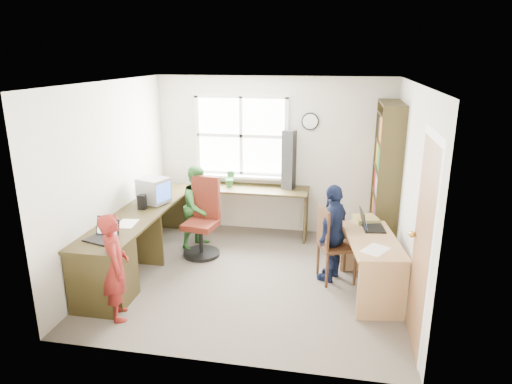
% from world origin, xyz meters
% --- Properties ---
extents(room, '(3.64, 3.44, 2.44)m').
position_xyz_m(room, '(0.01, 0.10, 1.22)').
color(room, '#4F473E').
rests_on(room, ground).
extents(l_desk, '(2.38, 2.95, 0.75)m').
position_xyz_m(l_desk, '(-1.31, -0.28, 0.46)').
color(l_desk, '#382F16').
rests_on(l_desk, ground).
extents(right_desk, '(0.73, 1.26, 0.69)m').
position_xyz_m(right_desk, '(1.43, -0.14, 0.50)').
color(right_desk, tan).
rests_on(right_desk, ground).
extents(bookshelf, '(0.30, 1.02, 2.10)m').
position_xyz_m(bookshelf, '(1.65, 1.19, 1.00)').
color(bookshelf, '#382F16').
rests_on(bookshelf, ground).
extents(swivel_chair, '(0.58, 0.58, 1.10)m').
position_xyz_m(swivel_chair, '(-0.81, 0.58, 0.47)').
color(swivel_chair, black).
rests_on(swivel_chair, ground).
extents(wooden_chair, '(0.53, 0.53, 0.95)m').
position_xyz_m(wooden_chair, '(0.97, 0.10, 0.52)').
color(wooden_chair, '#462917').
rests_on(wooden_chair, ground).
extents(crt_monitor, '(0.44, 0.42, 0.35)m').
position_xyz_m(crt_monitor, '(-1.45, 0.45, 0.93)').
color(crt_monitor, '#A0A0A5').
rests_on(crt_monitor, l_desk).
extents(laptop_left, '(0.38, 0.35, 0.22)m').
position_xyz_m(laptop_left, '(-1.50, -0.84, 0.80)').
color(laptop_left, black).
rests_on(laptop_left, l_desk).
extents(laptop_right, '(0.32, 0.37, 0.23)m').
position_xyz_m(laptop_right, '(1.40, 0.19, 0.74)').
color(laptop_right, black).
rests_on(laptop_right, right_desk).
extents(speaker_a, '(0.10, 0.10, 0.19)m').
position_xyz_m(speaker_a, '(-1.51, 0.20, 0.85)').
color(speaker_a, black).
rests_on(speaker_a, l_desk).
extents(speaker_b, '(0.09, 0.09, 0.18)m').
position_xyz_m(speaker_b, '(-1.52, 0.84, 0.84)').
color(speaker_b, black).
rests_on(speaker_b, l_desk).
extents(cd_tower, '(0.21, 0.20, 0.89)m').
position_xyz_m(cd_tower, '(0.27, 1.50, 1.19)').
color(cd_tower, black).
rests_on(cd_tower, l_desk).
extents(game_box, '(0.35, 0.35, 0.06)m').
position_xyz_m(game_box, '(1.37, 0.44, 0.72)').
color(game_box, red).
rests_on(game_box, right_desk).
extents(paper_a, '(0.24, 0.32, 0.00)m').
position_xyz_m(paper_a, '(-1.47, -0.36, 0.75)').
color(paper_a, white).
rests_on(paper_a, l_desk).
extents(paper_b, '(0.35, 0.38, 0.00)m').
position_xyz_m(paper_b, '(1.44, -0.45, 0.69)').
color(paper_b, white).
rests_on(paper_b, right_desk).
extents(potted_plant, '(0.18, 0.16, 0.27)m').
position_xyz_m(potted_plant, '(-0.62, 1.41, 0.89)').
color(potted_plant, '#2D7137').
rests_on(potted_plant, l_desk).
extents(person_red, '(0.44, 0.51, 1.17)m').
position_xyz_m(person_red, '(-1.23, -1.15, 0.58)').
color(person_red, maroon).
rests_on(person_red, ground).
extents(person_green, '(0.68, 0.73, 1.21)m').
position_xyz_m(person_green, '(-0.94, 0.83, 0.60)').
color(person_green, '#2F6D2B').
rests_on(person_green, ground).
extents(person_navy, '(0.54, 0.78, 1.22)m').
position_xyz_m(person_navy, '(0.98, 0.15, 0.61)').
color(person_navy, '#141D3E').
rests_on(person_navy, ground).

